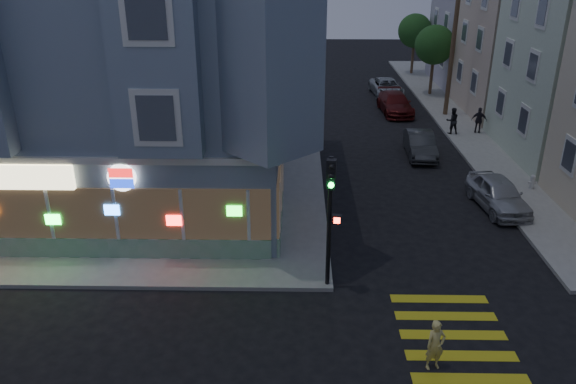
{
  "coord_description": "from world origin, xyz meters",
  "views": [
    {
      "loc": [
        1.76,
        -14.18,
        10.76
      ],
      "look_at": [
        1.4,
        5.03,
        2.39
      ],
      "focal_mm": 35.0,
      "sensor_mm": 36.0,
      "label": 1
    }
  ],
  "objects_px": {
    "utility_pole": "(453,46)",
    "running_child": "(435,345)",
    "parked_car_d": "(387,87)",
    "traffic_signal": "(331,202)",
    "parked_car_a": "(498,194)",
    "parked_car_c": "(395,103)",
    "pedestrian_a": "(452,121)",
    "parked_car_b": "(420,144)",
    "pedestrian_b": "(479,120)",
    "fire_hydrant": "(532,181)",
    "street_tree_far": "(415,31)",
    "street_tree_near": "(435,45)"
  },
  "relations": [
    {
      "from": "pedestrian_a",
      "to": "pedestrian_b",
      "type": "height_order",
      "value": "pedestrian_a"
    },
    {
      "from": "utility_pole",
      "to": "pedestrian_a",
      "type": "bearing_deg",
      "value": -98.96
    },
    {
      "from": "pedestrian_a",
      "to": "parked_car_c",
      "type": "bearing_deg",
      "value": -69.89
    },
    {
      "from": "pedestrian_b",
      "to": "parked_car_b",
      "type": "bearing_deg",
      "value": 58.62
    },
    {
      "from": "street_tree_near",
      "to": "traffic_signal",
      "type": "bearing_deg",
      "value": -108.64
    },
    {
      "from": "parked_car_b",
      "to": "fire_hydrant",
      "type": "height_order",
      "value": "parked_car_b"
    },
    {
      "from": "pedestrian_a",
      "to": "parked_car_b",
      "type": "xyz_separation_m",
      "value": [
        -2.7,
        -3.79,
        -0.29
      ]
    },
    {
      "from": "street_tree_far",
      "to": "fire_hydrant",
      "type": "xyz_separation_m",
      "value": [
        0.8,
        -27.17,
        -3.42
      ]
    },
    {
      "from": "street_tree_far",
      "to": "parked_car_a",
      "type": "xyz_separation_m",
      "value": [
        -1.5,
        -29.15,
        -3.22
      ]
    },
    {
      "from": "parked_car_b",
      "to": "parked_car_d",
      "type": "relative_size",
      "value": 0.87
    },
    {
      "from": "parked_car_b",
      "to": "fire_hydrant",
      "type": "relative_size",
      "value": 5.88
    },
    {
      "from": "parked_car_c",
      "to": "pedestrian_a",
      "type": "bearing_deg",
      "value": -65.62
    },
    {
      "from": "utility_pole",
      "to": "pedestrian_a",
      "type": "relative_size",
      "value": 5.52
    },
    {
      "from": "utility_pole",
      "to": "traffic_signal",
      "type": "bearing_deg",
      "value": -112.83
    },
    {
      "from": "running_child",
      "to": "street_tree_near",
      "type": "bearing_deg",
      "value": 63.06
    },
    {
      "from": "parked_car_d",
      "to": "traffic_signal",
      "type": "relative_size",
      "value": 1.01
    },
    {
      "from": "parked_car_d",
      "to": "pedestrian_b",
      "type": "bearing_deg",
      "value": -71.56
    },
    {
      "from": "fire_hydrant",
      "to": "parked_car_b",
      "type": "bearing_deg",
      "value": 131.68
    },
    {
      "from": "parked_car_a",
      "to": "street_tree_near",
      "type": "bearing_deg",
      "value": 79.72
    },
    {
      "from": "parked_car_a",
      "to": "parked_car_c",
      "type": "bearing_deg",
      "value": 91.32
    },
    {
      "from": "utility_pole",
      "to": "pedestrian_b",
      "type": "xyz_separation_m",
      "value": [
        1.0,
        -4.27,
        -3.85
      ]
    },
    {
      "from": "street_tree_far",
      "to": "fire_hydrant",
      "type": "distance_m",
      "value": 27.39
    },
    {
      "from": "street_tree_far",
      "to": "parked_car_b",
      "type": "distance_m",
      "value": 22.75
    },
    {
      "from": "fire_hydrant",
      "to": "parked_car_d",
      "type": "bearing_deg",
      "value": 102.56
    },
    {
      "from": "parked_car_a",
      "to": "traffic_signal",
      "type": "relative_size",
      "value": 0.91
    },
    {
      "from": "street_tree_near",
      "to": "traffic_signal",
      "type": "height_order",
      "value": "street_tree_near"
    },
    {
      "from": "traffic_signal",
      "to": "fire_hydrant",
      "type": "xyz_separation_m",
      "value": [
        10.18,
        8.65,
        -2.77
      ]
    },
    {
      "from": "pedestrian_a",
      "to": "running_child",
      "type": "bearing_deg",
      "value": 67.4
    },
    {
      "from": "utility_pole",
      "to": "parked_car_d",
      "type": "bearing_deg",
      "value": 118.78
    },
    {
      "from": "parked_car_a",
      "to": "parked_car_c",
      "type": "distance_m",
      "value": 16.0
    },
    {
      "from": "utility_pole",
      "to": "running_child",
      "type": "height_order",
      "value": "utility_pole"
    },
    {
      "from": "running_child",
      "to": "parked_car_d",
      "type": "height_order",
      "value": "running_child"
    },
    {
      "from": "street_tree_far",
      "to": "pedestrian_b",
      "type": "bearing_deg",
      "value": -87.49
    },
    {
      "from": "utility_pole",
      "to": "running_child",
      "type": "bearing_deg",
      "value": -104.05
    },
    {
      "from": "pedestrian_a",
      "to": "parked_car_c",
      "type": "height_order",
      "value": "pedestrian_a"
    },
    {
      "from": "street_tree_near",
      "to": "parked_car_a",
      "type": "height_order",
      "value": "street_tree_near"
    },
    {
      "from": "running_child",
      "to": "parked_car_a",
      "type": "height_order",
      "value": "running_child"
    },
    {
      "from": "running_child",
      "to": "parked_car_a",
      "type": "xyz_separation_m",
      "value": [
        5.13,
        10.54,
        -0.04
      ]
    },
    {
      "from": "utility_pole",
      "to": "street_tree_near",
      "type": "bearing_deg",
      "value": 88.09
    },
    {
      "from": "parked_car_b",
      "to": "traffic_signal",
      "type": "relative_size",
      "value": 0.88
    },
    {
      "from": "parked_car_d",
      "to": "fire_hydrant",
      "type": "xyz_separation_m",
      "value": [
        4.25,
        -19.09,
        -0.13
      ]
    },
    {
      "from": "street_tree_far",
      "to": "parked_car_c",
      "type": "xyz_separation_m",
      "value": [
        -3.6,
        -13.28,
        -3.23
      ]
    },
    {
      "from": "pedestrian_b",
      "to": "parked_car_d",
      "type": "distance_m",
      "value": 11.04
    },
    {
      "from": "parked_car_c",
      "to": "street_tree_near",
      "type": "bearing_deg",
      "value": 52.48
    },
    {
      "from": "pedestrian_b",
      "to": "parked_car_d",
      "type": "bearing_deg",
      "value": -50.7
    },
    {
      "from": "running_child",
      "to": "pedestrian_b",
      "type": "bearing_deg",
      "value": 55.75
    },
    {
      "from": "running_child",
      "to": "parked_car_b",
      "type": "relative_size",
      "value": 0.37
    },
    {
      "from": "utility_pole",
      "to": "parked_car_c",
      "type": "height_order",
      "value": "utility_pole"
    },
    {
      "from": "street_tree_far",
      "to": "pedestrian_a",
      "type": "xyz_separation_m",
      "value": [
        -0.9,
        -18.44,
        -2.97
      ]
    },
    {
      "from": "street_tree_near",
      "to": "fire_hydrant",
      "type": "relative_size",
      "value": 7.59
    }
  ]
}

